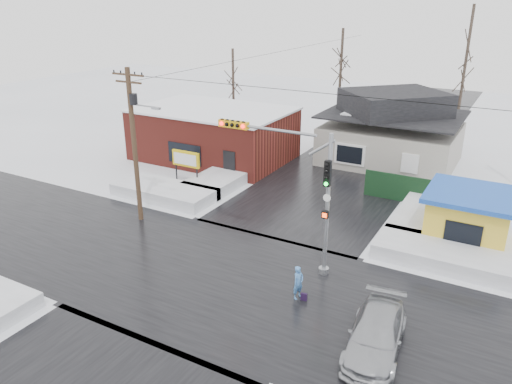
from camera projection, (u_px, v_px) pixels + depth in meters
The scene contains 20 objects.
ground at pixel (221, 280), 23.63m from camera, with size 120.00×120.00×0.00m, color white.
road_ns at pixel (221, 280), 23.62m from camera, with size 10.00×120.00×0.02m, color black.
road_ew at pixel (221, 280), 23.62m from camera, with size 120.00×10.00×0.02m, color black.
snowbank_nw at pixel (165, 192), 33.25m from camera, with size 7.00×3.00×0.80m, color white.
snowbank_ne at pixel (447, 255), 25.08m from camera, with size 7.00×3.00×0.80m, color white.
snowbank_nside_w at pixel (230, 175), 36.41m from camera, with size 3.00×8.00×0.80m, color white.
snowbank_nside_e at pixel (427, 212), 30.05m from camera, with size 3.00×8.00×0.80m, color white.
traffic_signal at pixel (297, 180), 23.27m from camera, with size 6.05×0.68×7.00m.
utility_pole at pixel (135, 137), 28.20m from camera, with size 3.15×0.44×9.00m.
brick_building at pixel (214, 133), 40.85m from camera, with size 12.20×8.20×4.12m.
marquee_sign at pixel (186, 160), 34.72m from camera, with size 2.20×0.21×2.55m.
house at pixel (392, 130), 39.63m from camera, with size 10.40×8.40×5.76m.
kiosk at pixel (469, 217), 26.90m from camera, with size 4.60×4.60×2.88m.
fence at pixel (426, 193), 31.72m from camera, with size 8.00×0.12×1.80m, color black.
tree_far_left at pixel (342, 52), 43.65m from camera, with size 3.00×3.00×10.00m.
tree_far_mid at pixel (470, 36), 40.15m from camera, with size 3.00×3.00×12.00m.
tree_far_west at pixel (233, 66), 47.15m from camera, with size 3.00×3.00×8.00m.
pedestrian at pixel (298, 283), 21.97m from camera, with size 0.57×0.37×1.56m, color #457DC2.
car at pixel (376, 335), 18.72m from camera, with size 1.95×4.78×1.39m, color #A8AAAF.
shopping_bag at pixel (304, 297), 22.00m from camera, with size 0.28×0.12×0.35m, color black.
Camera 1 is at (11.43, -17.04, 12.56)m, focal length 35.00 mm.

